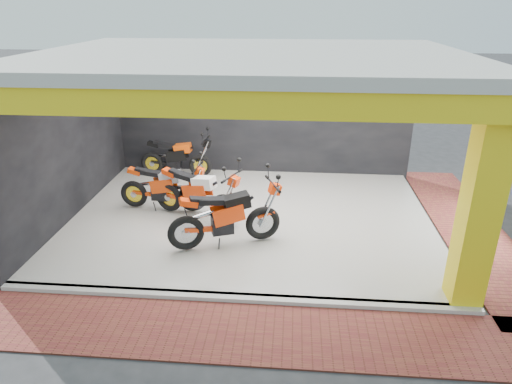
% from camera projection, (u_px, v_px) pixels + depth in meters
% --- Properties ---
extents(ground, '(80.00, 80.00, 0.00)m').
position_uv_depth(ground, '(241.00, 268.00, 8.53)').
color(ground, '#2D2D30').
rests_on(ground, ground).
extents(showroom_floor, '(8.00, 6.00, 0.10)m').
position_uv_depth(showroom_floor, '(251.00, 218.00, 10.34)').
color(showroom_floor, white).
rests_on(showroom_floor, ground).
extents(showroom_ceiling, '(8.40, 6.40, 0.20)m').
position_uv_depth(showroom_ceiling, '(250.00, 56.00, 8.97)').
color(showroom_ceiling, beige).
rests_on(showroom_ceiling, corner_column).
extents(back_wall, '(8.20, 0.20, 3.50)m').
position_uv_depth(back_wall, '(261.00, 114.00, 12.54)').
color(back_wall, black).
rests_on(back_wall, ground).
extents(left_wall, '(0.20, 6.20, 3.50)m').
position_uv_depth(left_wall, '(65.00, 142.00, 10.01)').
color(left_wall, black).
rests_on(left_wall, ground).
extents(corner_column, '(0.50, 0.50, 3.50)m').
position_uv_depth(corner_column, '(481.00, 206.00, 6.87)').
color(corner_column, yellow).
rests_on(corner_column, ground).
extents(header_beam_front, '(8.40, 0.30, 0.40)m').
position_uv_depth(header_beam_front, '(229.00, 103.00, 6.33)').
color(header_beam_front, yellow).
rests_on(header_beam_front, corner_column).
extents(header_beam_right, '(0.30, 6.40, 0.40)m').
position_uv_depth(header_beam_right, '(457.00, 75.00, 8.78)').
color(header_beam_right, yellow).
rests_on(header_beam_right, corner_column).
extents(floor_kerb, '(8.00, 0.20, 0.10)m').
position_uv_depth(floor_kerb, '(234.00, 298.00, 7.57)').
color(floor_kerb, white).
rests_on(floor_kerb, ground).
extents(paver_front, '(9.00, 1.40, 0.03)m').
position_uv_depth(paver_front, '(227.00, 331.00, 6.87)').
color(paver_front, brown).
rests_on(paver_front, ground).
extents(paver_right, '(1.40, 7.00, 0.03)m').
position_uv_depth(paver_right, '(469.00, 228.00, 9.98)').
color(paver_right, brown).
rests_on(paver_right, ground).
extents(moto_hero, '(2.45, 1.64, 1.41)m').
position_uv_depth(moto_hero, '(225.00, 195.00, 9.68)').
color(moto_hero, '#E93809').
rests_on(moto_hero, showroom_floor).
extents(moto_row_a, '(2.21, 0.97, 1.32)m').
position_uv_depth(moto_row_a, '(191.00, 185.00, 10.31)').
color(moto_row_a, red).
rests_on(moto_row_a, showroom_floor).
extents(moto_row_b, '(2.54, 1.67, 1.46)m').
position_uv_depth(moto_row_b, '(263.00, 207.00, 9.03)').
color(moto_row_b, '#F93A0A').
rests_on(moto_row_b, showroom_floor).
extents(moto_row_c, '(2.17, 0.91, 1.30)m').
position_uv_depth(moto_row_c, '(200.00, 155.00, 12.37)').
color(moto_row_c, black).
rests_on(moto_row_c, showroom_floor).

